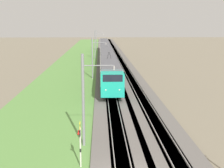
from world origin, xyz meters
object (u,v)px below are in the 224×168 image
at_px(passenger_train, 106,53).
at_px(catenary_mast_far, 95,44).
at_px(catenary_mast_mid, 93,58).
at_px(catenary_mast_near, 84,100).
at_px(catenary_mast_distant, 96,39).
at_px(crossing_signal_near, 80,141).

relative_size(passenger_train, catenary_mast_far, 10.59).
xyz_separation_m(catenary_mast_mid, catenary_mast_far, (30.80, 0.00, 0.23)).
distance_m(catenary_mast_near, catenary_mast_distant, 92.39).
height_order(crossing_signal_near, catenary_mast_far, catenary_mast_far).
bearing_deg(catenary_mast_distant, crossing_signal_near, 179.93).
height_order(catenary_mast_far, catenary_mast_distant, catenary_mast_far).
relative_size(passenger_train, catenary_mast_mid, 11.24).
distance_m(passenger_train, catenary_mast_mid, 23.22).
height_order(passenger_train, catenary_mast_far, catenary_mast_far).
height_order(passenger_train, catenary_mast_near, catenary_mast_near).
xyz_separation_m(catenary_mast_far, catenary_mast_distant, (30.80, -0.00, -0.22)).
height_order(crossing_signal_near, catenary_mast_mid, catenary_mast_mid).
bearing_deg(passenger_train, catenary_mast_far, -160.59).
distance_m(crossing_signal_near, catenary_mast_distant, 96.23).
height_order(catenary_mast_mid, catenary_mast_distant, catenary_mast_distant).
xyz_separation_m(passenger_train, catenary_mast_distant, (38.58, 2.74, 1.37)).
distance_m(passenger_train, catenary_mast_far, 8.40).
distance_m(passenger_train, crossing_signal_near, 57.71).
height_order(catenary_mast_near, catenary_mast_far, catenary_mast_far).
distance_m(crossing_signal_near, catenary_mast_far, 65.45).
bearing_deg(crossing_signal_near, passenger_train, -92.83).
distance_m(catenary_mast_mid, catenary_mast_distant, 61.59).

